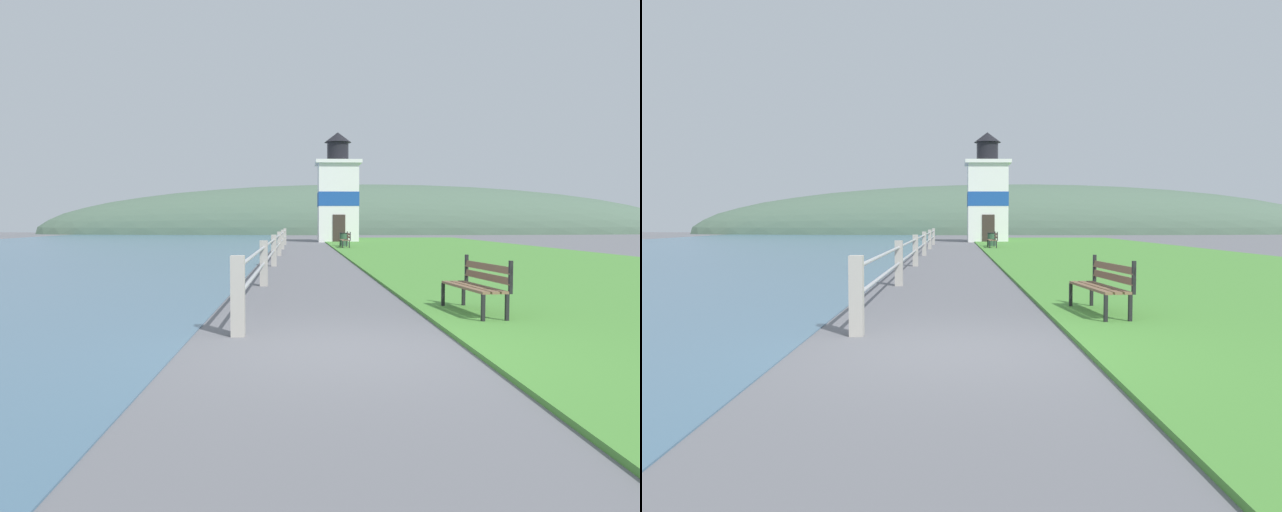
{
  "view_description": "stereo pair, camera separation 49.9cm",
  "coord_description": "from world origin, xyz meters",
  "views": [
    {
      "loc": [
        -0.57,
        -7.17,
        1.51
      ],
      "look_at": [
        0.24,
        14.6,
        0.3
      ],
      "focal_mm": 35.0,
      "sensor_mm": 36.0,
      "label": 1
    },
    {
      "loc": [
        -0.07,
        -7.18,
        1.51
      ],
      "look_at": [
        0.24,
        14.6,
        0.3
      ],
      "focal_mm": 35.0,
      "sensor_mm": 36.0,
      "label": 2
    }
  ],
  "objects": [
    {
      "name": "ground_plane",
      "position": [
        0.0,
        0.0,
        0.0
      ],
      "size": [
        160.0,
        160.0,
        0.0
      ],
      "primitive_type": "plane",
      "color": "slate"
    },
    {
      "name": "grass_verge",
      "position": [
        7.45,
        19.43,
        0.03
      ],
      "size": [
        12.0,
        58.28,
        0.06
      ],
      "color": "#4C8E38",
      "rests_on": "ground_plane"
    },
    {
      "name": "park_bench_midway",
      "position": [
        2.18,
        27.64,
        0.54
      ],
      "size": [
        0.48,
        1.94,
        0.94
      ],
      "rotation": [
        0.0,
        0.0,
        3.15
      ],
      "color": "brown",
      "rests_on": "ground_plane"
    },
    {
      "name": "park_bench_near",
      "position": [
        2.32,
        2.61,
        0.54
      ],
      "size": [
        0.67,
        1.78,
        0.94
      ],
      "rotation": [
        0.0,
        0.0,
        3.26
      ],
      "color": "brown",
      "rests_on": "ground_plane"
    },
    {
      "name": "lighthouse",
      "position": [
        2.45,
        38.96,
        3.42
      ],
      "size": [
        3.32,
        3.32,
        8.05
      ],
      "color": "white",
      "rests_on": "ground_plane"
    },
    {
      "name": "seawall_railing",
      "position": [
        -1.35,
        17.01,
        0.63
      ],
      "size": [
        0.18,
        32.21,
        1.07
      ],
      "color": "#A8A399",
      "rests_on": "ground_plane"
    },
    {
      "name": "distant_hillside",
      "position": [
        8.0,
        68.86,
        0.0
      ],
      "size": [
        80.0,
        16.0,
        12.0
      ],
      "color": "#4C6651",
      "rests_on": "ground_plane"
    },
    {
      "name": "trash_bin",
      "position": [
        2.22,
        29.75,
        0.42
      ],
      "size": [
        0.54,
        0.54,
        0.84
      ],
      "color": "#2D5138",
      "rests_on": "ground_plane"
    }
  ]
}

